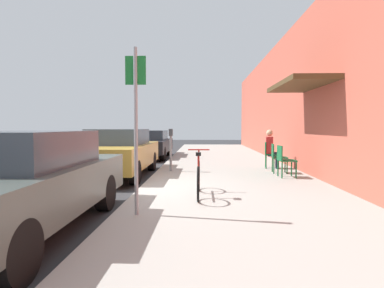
{
  "coord_description": "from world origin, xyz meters",
  "views": [
    {
      "loc": [
        1.43,
        -7.02,
        1.49
      ],
      "look_at": [
        1.02,
        5.52,
        0.82
      ],
      "focal_mm": 29.65,
      "sensor_mm": 36.0,
      "label": 1
    }
  ],
  "objects_px": {
    "street_sign": "(136,118)",
    "cafe_chair_1": "(277,156)",
    "cafe_chair_2": "(269,153)",
    "bicycle_0": "(198,178)",
    "parked_car_1": "(119,152)",
    "seated_patron_2": "(271,147)",
    "parked_car_2": "(150,144)",
    "cafe_chair_0": "(284,159)",
    "parked_car_0": "(18,182)",
    "parking_meter": "(171,147)"
  },
  "relations": [
    {
      "from": "cafe_chair_1",
      "to": "cafe_chair_2",
      "type": "bearing_deg",
      "value": 89.97
    },
    {
      "from": "bicycle_0",
      "to": "cafe_chair_2",
      "type": "relative_size",
      "value": 1.97
    },
    {
      "from": "cafe_chair_1",
      "to": "seated_patron_2",
      "type": "bearing_deg",
      "value": 86.82
    },
    {
      "from": "parked_car_0",
      "to": "parked_car_1",
      "type": "xyz_separation_m",
      "value": [
        0.0,
        5.22,
        0.0
      ]
    },
    {
      "from": "parking_meter",
      "to": "seated_patron_2",
      "type": "bearing_deg",
      "value": 13.78
    },
    {
      "from": "cafe_chair_1",
      "to": "bicycle_0",
      "type": "bearing_deg",
      "value": -125.57
    },
    {
      "from": "parked_car_2",
      "to": "cafe_chair_0",
      "type": "height_order",
      "value": "parked_car_2"
    },
    {
      "from": "parked_car_2",
      "to": "bicycle_0",
      "type": "bearing_deg",
      "value": -74.58
    },
    {
      "from": "street_sign",
      "to": "seated_patron_2",
      "type": "height_order",
      "value": "street_sign"
    },
    {
      "from": "parked_car_2",
      "to": "parking_meter",
      "type": "height_order",
      "value": "parking_meter"
    },
    {
      "from": "street_sign",
      "to": "seated_patron_2",
      "type": "bearing_deg",
      "value": 59.8
    },
    {
      "from": "parked_car_2",
      "to": "cafe_chair_2",
      "type": "distance_m",
      "value": 6.62
    },
    {
      "from": "cafe_chair_1",
      "to": "cafe_chair_2",
      "type": "distance_m",
      "value": 1.09
    },
    {
      "from": "bicycle_0",
      "to": "cafe_chair_0",
      "type": "relative_size",
      "value": 1.97
    },
    {
      "from": "parked_car_0",
      "to": "cafe_chair_1",
      "type": "xyz_separation_m",
      "value": [
        4.77,
        5.29,
        -0.12
      ]
    },
    {
      "from": "parked_car_0",
      "to": "cafe_chair_2",
      "type": "height_order",
      "value": "parked_car_0"
    },
    {
      "from": "street_sign",
      "to": "seated_patron_2",
      "type": "relative_size",
      "value": 2.02
    },
    {
      "from": "bicycle_0",
      "to": "seated_patron_2",
      "type": "relative_size",
      "value": 1.33
    },
    {
      "from": "parked_car_1",
      "to": "parking_meter",
      "type": "height_order",
      "value": "parking_meter"
    },
    {
      "from": "seated_patron_2",
      "to": "parked_car_1",
      "type": "bearing_deg",
      "value": -166.61
    },
    {
      "from": "parked_car_0",
      "to": "cafe_chair_1",
      "type": "height_order",
      "value": "parked_car_0"
    },
    {
      "from": "bicycle_0",
      "to": "cafe_chair_1",
      "type": "bearing_deg",
      "value": 54.43
    },
    {
      "from": "seated_patron_2",
      "to": "cafe_chair_0",
      "type": "bearing_deg",
      "value": -91.8
    },
    {
      "from": "cafe_chair_1",
      "to": "street_sign",
      "type": "bearing_deg",
      "value": -125.18
    },
    {
      "from": "parked_car_1",
      "to": "parked_car_2",
      "type": "height_order",
      "value": "parked_car_1"
    },
    {
      "from": "street_sign",
      "to": "bicycle_0",
      "type": "relative_size",
      "value": 1.52
    },
    {
      "from": "parked_car_0",
      "to": "bicycle_0",
      "type": "height_order",
      "value": "parked_car_0"
    },
    {
      "from": "parked_car_2",
      "to": "cafe_chair_1",
      "type": "xyz_separation_m",
      "value": [
        4.77,
        -5.67,
        -0.08
      ]
    },
    {
      "from": "parked_car_2",
      "to": "parked_car_1",
      "type": "bearing_deg",
      "value": -90.0
    },
    {
      "from": "street_sign",
      "to": "cafe_chair_0",
      "type": "xyz_separation_m",
      "value": [
        3.27,
        3.8,
        -1.02
      ]
    },
    {
      "from": "parking_meter",
      "to": "bicycle_0",
      "type": "distance_m",
      "value": 3.65
    },
    {
      "from": "street_sign",
      "to": "cafe_chair_1",
      "type": "bearing_deg",
      "value": 54.82
    },
    {
      "from": "parked_car_2",
      "to": "seated_patron_2",
      "type": "relative_size",
      "value": 3.41
    },
    {
      "from": "cafe_chair_1",
      "to": "cafe_chair_2",
      "type": "xyz_separation_m",
      "value": [
        0.0,
        1.09,
        0.0
      ]
    },
    {
      "from": "bicycle_0",
      "to": "cafe_chair_0",
      "type": "bearing_deg",
      "value": 46.03
    },
    {
      "from": "cafe_chair_0",
      "to": "parked_car_2",
      "type": "bearing_deg",
      "value": 126.22
    },
    {
      "from": "cafe_chair_2",
      "to": "street_sign",
      "type": "bearing_deg",
      "value": -119.72
    },
    {
      "from": "parked_car_2",
      "to": "cafe_chair_2",
      "type": "xyz_separation_m",
      "value": [
        4.77,
        -4.58,
        -0.08
      ]
    },
    {
      "from": "parked_car_1",
      "to": "seated_patron_2",
      "type": "xyz_separation_m",
      "value": [
        4.83,
        1.15,
        0.07
      ]
    },
    {
      "from": "parked_car_1",
      "to": "parking_meter",
      "type": "xyz_separation_m",
      "value": [
        1.55,
        0.35,
        0.14
      ]
    },
    {
      "from": "parked_car_1",
      "to": "street_sign",
      "type": "bearing_deg",
      "value": -71.83
    },
    {
      "from": "bicycle_0",
      "to": "cafe_chair_0",
      "type": "distance_m",
      "value": 3.33
    },
    {
      "from": "bicycle_0",
      "to": "seated_patron_2",
      "type": "xyz_separation_m",
      "value": [
        2.37,
        4.32,
        0.34
      ]
    },
    {
      "from": "parking_meter",
      "to": "street_sign",
      "type": "bearing_deg",
      "value": -90.58
    },
    {
      "from": "parked_car_0",
      "to": "seated_patron_2",
      "type": "height_order",
      "value": "parked_car_0"
    },
    {
      "from": "parked_car_2",
      "to": "cafe_chair_0",
      "type": "bearing_deg",
      "value": -53.78
    },
    {
      "from": "street_sign",
      "to": "seated_patron_2",
      "type": "distance_m",
      "value": 6.67
    },
    {
      "from": "parked_car_1",
      "to": "seated_patron_2",
      "type": "height_order",
      "value": "parked_car_1"
    },
    {
      "from": "parked_car_1",
      "to": "cafe_chair_0",
      "type": "relative_size",
      "value": 5.06
    },
    {
      "from": "parked_car_0",
      "to": "cafe_chair_1",
      "type": "distance_m",
      "value": 7.12
    }
  ]
}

